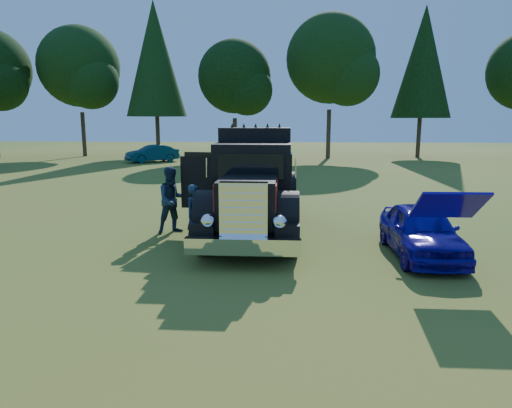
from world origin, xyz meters
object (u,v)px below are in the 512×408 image
(diamond_t_truck, at_px, (253,190))
(spectator_far, at_px, (173,200))
(distant_teal_car, at_px, (152,154))
(spectator_near, at_px, (195,216))
(hotrod_coupe, at_px, (421,231))

(diamond_t_truck, distance_m, spectator_far, 2.35)
(spectator_far, relative_size, distant_teal_car, 0.47)
(spectator_near, xyz_separation_m, distant_teal_car, (-8.16, 23.87, -0.14))
(spectator_far, bearing_deg, distant_teal_car, 75.76)
(diamond_t_truck, xyz_separation_m, spectator_far, (-2.33, 0.00, -0.32))
(hotrod_coupe, relative_size, distant_teal_car, 0.98)
(spectator_near, height_order, distant_teal_car, spectator_near)
(diamond_t_truck, height_order, hotrod_coupe, diamond_t_truck)
(spectator_far, xyz_separation_m, distant_teal_car, (-7.22, 22.45, -0.29))
(distant_teal_car, bearing_deg, spectator_near, -20.85)
(spectator_far, bearing_deg, diamond_t_truck, -32.12)
(spectator_near, distance_m, distant_teal_car, 25.22)
(diamond_t_truck, relative_size, spectator_near, 4.45)
(hotrod_coupe, height_order, spectator_near, hotrod_coupe)
(spectator_near, distance_m, spectator_far, 1.70)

